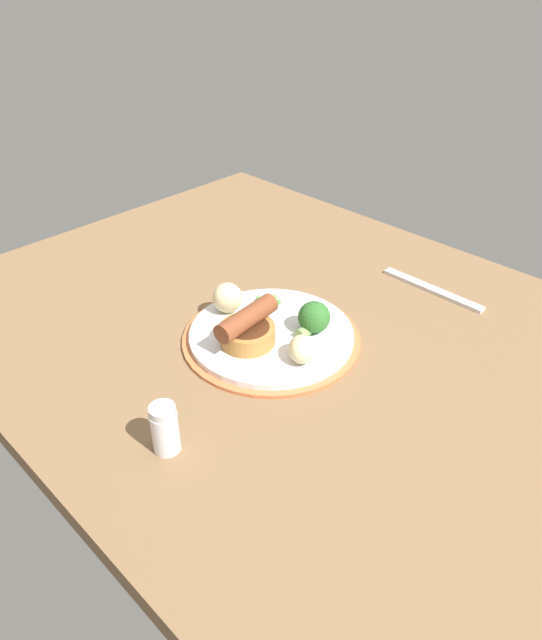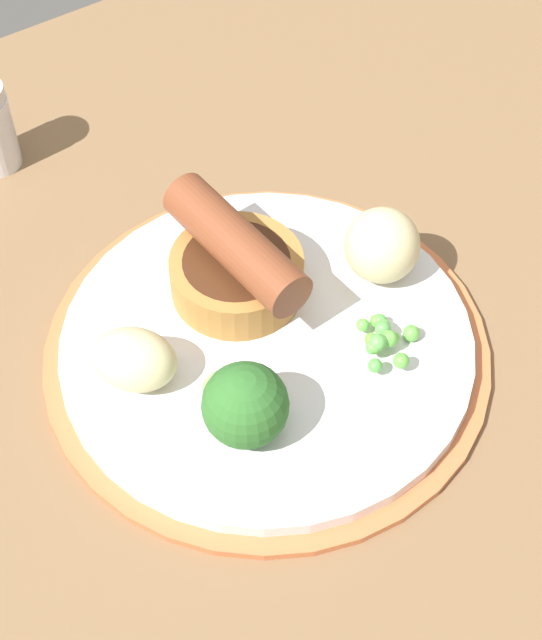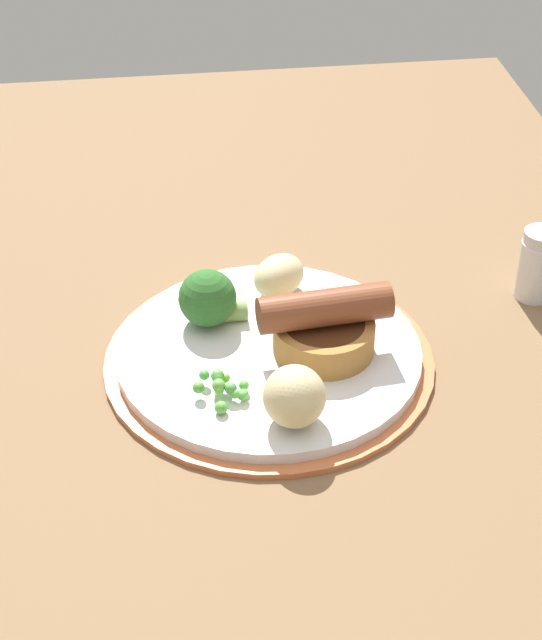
{
  "view_description": "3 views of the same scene",
  "coord_description": "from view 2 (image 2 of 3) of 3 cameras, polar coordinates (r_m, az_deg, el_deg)",
  "views": [
    {
      "loc": [
        -45.21,
        51.87,
        51.74
      ],
      "look_at": [
        0.35,
        5.38,
        7.3
      ],
      "focal_mm": 32.0,
      "sensor_mm": 36.0,
      "label": 1
    },
    {
      "loc": [
        -18.59,
        -26.36,
        52.8
      ],
      "look_at": [
        1.51,
        4.29,
        6.19
      ],
      "focal_mm": 60.0,
      "sensor_mm": 36.0,
      "label": 2
    },
    {
      "loc": [
        65.81,
        -3.93,
        55.17
      ],
      "look_at": [
        0.87,
        4.56,
        6.88
      ],
      "focal_mm": 60.0,
      "sensor_mm": 36.0,
      "label": 3
    }
  ],
  "objects": [
    {
      "name": "pea_pile",
      "position": [
        0.6,
        5.99,
        -1.05
      ],
      "size": [
        4.18,
        4.16,
        1.92
      ],
      "color": "#5DB446",
      "rests_on": "dinner_plate"
    },
    {
      "name": "potato_chunk_2",
      "position": [
        0.58,
        -7.31,
        -2.11
      ],
      "size": [
        5.87,
        5.94,
        3.43
      ],
      "primitive_type": "ellipsoid",
      "rotation": [
        0.0,
        0.0,
        5.46
      ],
      "color": "beige",
      "rests_on": "dinner_plate"
    },
    {
      "name": "dining_table",
      "position": [
        0.61,
        1.04,
        -6.04
      ],
      "size": [
        110.0,
        80.0,
        3.0
      ],
      "primitive_type": "cube",
      "color": "brown",
      "rests_on": "ground"
    },
    {
      "name": "dinner_plate",
      "position": [
        0.61,
        -0.22,
        -1.58
      ],
      "size": [
        25.68,
        25.68,
        1.4
      ],
      "color": "#CC6B3D",
      "rests_on": "dining_table"
    },
    {
      "name": "sausage_pudding",
      "position": [
        0.61,
        -1.85,
        2.99
      ],
      "size": [
        7.81,
        10.36,
        5.42
      ],
      "rotation": [
        0.0,
        0.0,
        4.81
      ],
      "color": "#AD7538",
      "rests_on": "dinner_plate"
    },
    {
      "name": "broccoli_floret_near",
      "position": [
        0.55,
        -1.22,
        -4.82
      ],
      "size": [
        4.62,
        5.88,
        4.62
      ],
      "rotation": [
        0.0,
        0.0,
        4.72
      ],
      "color": "#2D6628",
      "rests_on": "dinner_plate"
    },
    {
      "name": "potato_chunk_0",
      "position": [
        0.63,
        5.94,
        3.98
      ],
      "size": [
        5.64,
        5.64,
        4.56
      ],
      "primitive_type": "ellipsoid",
      "rotation": [
        0.0,
        0.0,
        2.82
      ],
      "color": "beige",
      "rests_on": "dinner_plate"
    }
  ]
}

